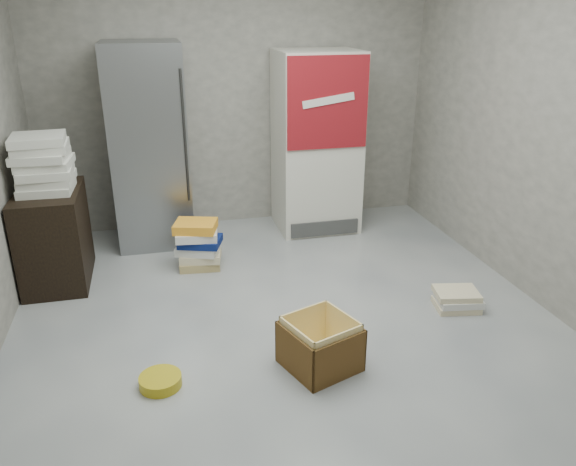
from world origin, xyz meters
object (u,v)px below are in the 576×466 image
Objects in this scene: wood_shelf at (54,237)px; phonebook_stack_main at (199,245)px; coke_cooler at (316,142)px; steel_fridge at (149,147)px; cardboard_box at (320,347)px.

wood_shelf is 1.76× the size of phonebook_stack_main.
coke_cooler reaches higher than phonebook_stack_main.
wood_shelf is (-2.48, -0.72, -0.50)m from coke_cooler.
steel_fridge reaches higher than wood_shelf.
steel_fridge is at bearing 179.82° from coke_cooler.
coke_cooler is 3.97× the size of phonebook_stack_main.
cardboard_box is (-0.67, -2.44, -0.76)m from coke_cooler.
coke_cooler is 2.25× the size of wood_shelf.
cardboard_box is (1.81, -1.72, -0.26)m from wood_shelf.
phonebook_stack_main is 1.80m from cardboard_box.
phonebook_stack_main is at bearing -65.07° from steel_fridge.
wood_shelf reaches higher than cardboard_box.
steel_fridge is 4.19× the size of phonebook_stack_main.
coke_cooler reaches higher than cardboard_box.
phonebook_stack_main is at bearing -149.86° from coke_cooler.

